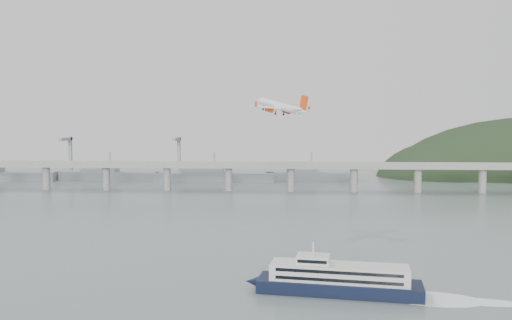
{
  "coord_description": "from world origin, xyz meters",
  "views": [
    {
      "loc": [
        15.54,
        -230.69,
        57.76
      ],
      "look_at": [
        0.0,
        55.0,
        36.0
      ],
      "focal_mm": 38.0,
      "sensor_mm": 36.0,
      "label": 1
    }
  ],
  "objects": [
    {
      "name": "ferry",
      "position": [
        33.49,
        -53.62,
        4.55
      ],
      "size": [
        88.63,
        24.8,
        16.76
      ],
      "rotation": [
        0.0,
        0.0,
        -0.15
      ],
      "color": "black",
      "rests_on": "ground"
    },
    {
      "name": "ground",
      "position": [
        0.0,
        0.0,
        0.0
      ],
      "size": [
        900.0,
        900.0,
        0.0
      ],
      "primitive_type": "plane",
      "color": "slate",
      "rests_on": "ground"
    },
    {
      "name": "airliner",
      "position": [
        12.92,
        64.4,
        64.46
      ],
      "size": [
        33.11,
        35.37,
        11.55
      ],
      "rotation": [
        0.05,
        -0.2,
        2.28
      ],
      "color": "white",
      "rests_on": "ground"
    },
    {
      "name": "bridge",
      "position": [
        -1.15,
        200.0,
        17.65
      ],
      "size": [
        800.0,
        22.0,
        23.9
      ],
      "color": "gray",
      "rests_on": "ground"
    },
    {
      "name": "distant_fleet",
      "position": [
        -155.36,
        265.08,
        6.22
      ],
      "size": [
        453.0,
        60.9,
        40.0
      ],
      "color": "gray",
      "rests_on": "ground"
    }
  ]
}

